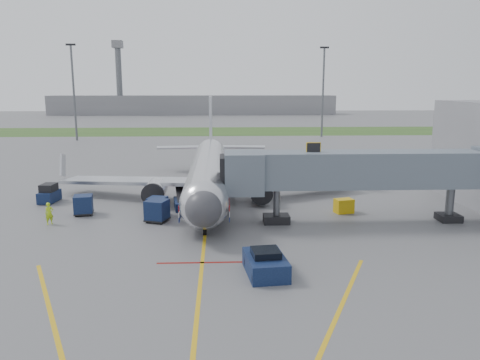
{
  "coord_description": "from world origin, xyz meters",
  "views": [
    {
      "loc": [
        1.24,
        -33.29,
        11.38
      ],
      "look_at": [
        3.01,
        7.84,
        3.2
      ],
      "focal_mm": 35.0,
      "sensor_mm": 36.0,
      "label": 1
    }
  ],
  "objects_px": {
    "airliner": "(208,172)",
    "baggage_tug": "(49,194)",
    "ramp_worker": "(49,214)",
    "belt_loader": "(181,203)",
    "pushback_tug": "(266,264)"
  },
  "relations": [
    {
      "from": "pushback_tug",
      "to": "baggage_tug",
      "type": "xyz_separation_m",
      "value": [
        -19.99,
        19.32,
        0.17
      ]
    },
    {
      "from": "airliner",
      "to": "belt_loader",
      "type": "relative_size",
      "value": 8.76
    },
    {
      "from": "pushback_tug",
      "to": "ramp_worker",
      "type": "bearing_deg",
      "value": 146.4
    },
    {
      "from": "pushback_tug",
      "to": "belt_loader",
      "type": "distance_m",
      "value": 17.56
    },
    {
      "from": "ramp_worker",
      "to": "baggage_tug",
      "type": "bearing_deg",
      "value": 73.06
    },
    {
      "from": "pushback_tug",
      "to": "belt_loader",
      "type": "xyz_separation_m",
      "value": [
        -6.51,
        16.31,
        -0.18
      ]
    },
    {
      "from": "pushback_tug",
      "to": "baggage_tug",
      "type": "relative_size",
      "value": 1.43
    },
    {
      "from": "pushback_tug",
      "to": "belt_loader",
      "type": "relative_size",
      "value": 0.99
    },
    {
      "from": "ramp_worker",
      "to": "airliner",
      "type": "bearing_deg",
      "value": 0.3
    },
    {
      "from": "belt_loader",
      "to": "airliner",
      "type": "bearing_deg",
      "value": 63.19
    },
    {
      "from": "belt_loader",
      "to": "ramp_worker",
      "type": "relative_size",
      "value": 2.16
    },
    {
      "from": "baggage_tug",
      "to": "belt_loader",
      "type": "height_order",
      "value": "belt_loader"
    },
    {
      "from": "belt_loader",
      "to": "ramp_worker",
      "type": "xyz_separation_m",
      "value": [
        -10.68,
        -4.9,
        0.46
      ]
    },
    {
      "from": "airliner",
      "to": "baggage_tug",
      "type": "bearing_deg",
      "value": -173.01
    },
    {
      "from": "airliner",
      "to": "ramp_worker",
      "type": "distance_m",
      "value": 16.56
    }
  ]
}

